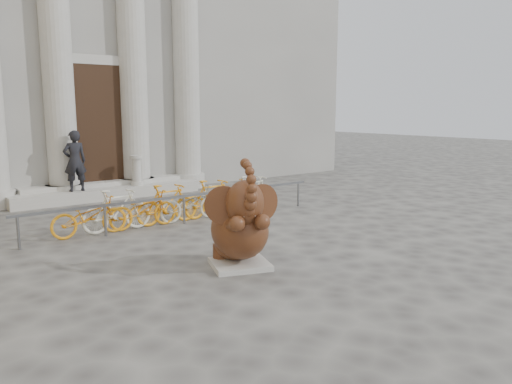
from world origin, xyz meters
TOP-DOWN VIEW (x-y plane):
  - ground at (0.00, 0.00)m, footprint 80.00×80.00m
  - classical_building at (0.00, 14.93)m, footprint 22.00×10.70m
  - entrance_steps at (0.00, 9.40)m, footprint 6.00×1.20m
  - elephant_statue at (-0.74, 1.02)m, footprint 1.34×1.58m
  - bike_rack at (0.14, 4.92)m, footprint 8.00×0.53m
  - pedestrian at (-1.07, 9.09)m, footprint 0.69×0.48m
  - balustrade_post at (0.89, 9.10)m, footprint 0.40×0.40m

SIDE VIEW (x-z plane):
  - ground at x=0.00m, z-range 0.00..0.00m
  - entrance_steps at x=0.00m, z-range 0.00..0.36m
  - bike_rack at x=0.14m, z-range 0.00..1.00m
  - elephant_statue at x=-0.74m, z-range -0.27..1.72m
  - balustrade_post at x=0.89m, z-range 0.32..1.30m
  - pedestrian at x=-1.07m, z-range 0.36..2.19m
  - classical_building at x=0.00m, z-range -0.02..11.98m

